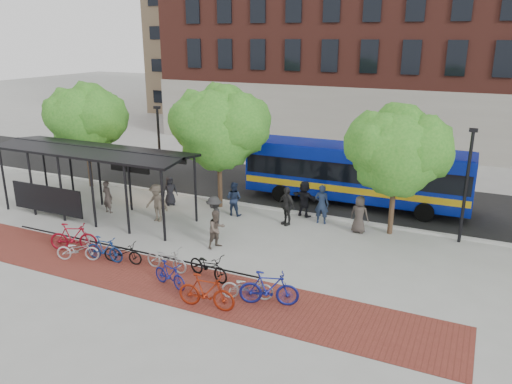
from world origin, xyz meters
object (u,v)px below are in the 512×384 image
at_px(lamp_post_right, 467,183).
at_px(pedestrian_7, 322,204).
at_px(tree_b, 221,124).
at_px(bike_3, 105,249).
at_px(bike_8, 208,266).
at_px(bike_1, 73,237).
at_px(tree_c, 399,148).
at_px(lamp_post_left, 159,149).
at_px(bus, 356,171).
at_px(tree_a, 86,117).
at_px(bike_9, 206,292).
at_px(pedestrian_3, 157,203).
at_px(bike_10, 247,287).
at_px(bike_2, 78,250).
at_px(pedestrian_2, 234,199).
at_px(bus_shelter, 92,158).
at_px(pedestrian_4, 287,206).
at_px(pedestrian_0, 170,191).
at_px(pedestrian_9, 214,217).
at_px(bike_4, 123,253).
at_px(pedestrian_5, 305,199).
at_px(pedestrian_6, 359,214).
at_px(pedestrian_8, 217,229).
at_px(bike_7, 170,274).
at_px(bike_6, 167,259).
at_px(bike_11, 269,288).
at_px(pedestrian_1, 108,197).

bearing_deg(lamp_post_right, pedestrian_7, -176.54).
height_order(tree_b, bike_3, tree_b).
bearing_deg(bike_8, bike_1, 106.49).
xyz_separation_m(tree_c, lamp_post_left, (-13.09, 0.25, -1.31)).
bearing_deg(bus, tree_a, -168.40).
relative_size(bike_9, pedestrian_3, 1.09).
height_order(bus, bike_10, bus).
bearing_deg(bike_2, pedestrian_3, -26.05).
distance_m(pedestrian_2, pedestrian_7, 4.48).
relative_size(bus_shelter, pedestrian_4, 5.56).
xyz_separation_m(pedestrian_0, pedestrian_9, (4.47, -3.02, 0.19)).
relative_size(bike_4, pedestrian_5, 0.92).
bearing_deg(pedestrian_6, bike_10, 81.73).
xyz_separation_m(bike_1, pedestrian_2, (4.19, 6.80, 0.26)).
relative_size(lamp_post_right, bike_10, 2.80).
xyz_separation_m(pedestrian_0, pedestrian_3, (0.84, -2.34, 0.15)).
bearing_deg(pedestrian_8, bike_8, -132.22).
height_order(bike_8, pedestrian_4, pedestrian_4).
xyz_separation_m(pedestrian_2, pedestrian_8, (1.22, -3.95, -0.03)).
distance_m(pedestrian_4, pedestrian_5, 1.52).
bearing_deg(bike_7, pedestrian_0, 48.92).
bearing_deg(bus, pedestrian_0, -155.08).
height_order(bike_4, bike_6, bike_6).
relative_size(bike_1, bike_7, 1.26).
bearing_deg(pedestrian_8, lamp_post_left, 76.73).
bearing_deg(pedestrian_5, pedestrian_4, 93.81).
xyz_separation_m(bike_8, pedestrian_0, (-6.21, 6.56, 0.29)).
bearing_deg(bike_3, tree_c, -54.72).
distance_m(bus_shelter, tree_a, 5.52).
xyz_separation_m(bus_shelter, pedestrian_5, (9.73, 4.28, -2.07)).
relative_size(pedestrian_0, pedestrian_4, 0.84).
bearing_deg(tree_c, bike_6, -133.84).
bearing_deg(lamp_post_right, pedestrian_2, -173.87).
height_order(bus_shelter, bike_8, bus_shelter).
relative_size(tree_c, pedestrian_9, 3.00).
distance_m(bus_shelter, bus, 13.69).
height_order(pedestrian_7, pedestrian_8, pedestrian_7).
bearing_deg(bus, bike_2, -126.68).
height_order(bike_2, bike_11, bike_11).
xyz_separation_m(bike_4, pedestrian_8, (2.70, 2.96, 0.40)).
relative_size(tree_b, bike_7, 3.97).
relative_size(lamp_post_right, pedestrian_2, 2.92).
height_order(tree_c, bike_10, tree_c).
height_order(bus, bike_2, bus).
bearing_deg(pedestrian_6, pedestrian_7, -5.40).
bearing_deg(bike_1, tree_c, -80.24).
relative_size(bike_11, pedestrian_0, 1.29).
bearing_deg(bike_4, bike_10, -102.57).
bearing_deg(pedestrian_1, bike_2, 127.00).
bearing_deg(bus, pedestrian_2, -140.78).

